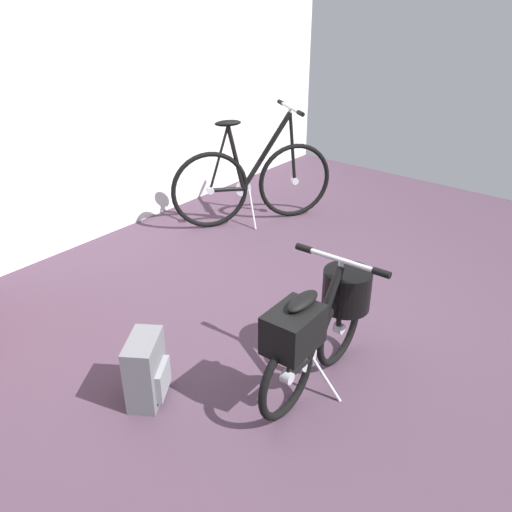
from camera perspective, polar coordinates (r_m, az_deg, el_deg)
name	(u,v)px	position (r m, az deg, el deg)	size (l,w,h in m)	color
ground_plane	(294,344)	(3.21, 4.06, -9.29)	(6.42, 6.42, 0.00)	#473342
back_wall	(45,52)	(4.21, -21.48, 19.55)	(6.42, 0.10, 2.93)	white
folding_bike_foreground	(321,322)	(2.74, 6.93, -6.99)	(0.95, 0.53, 0.68)	black
display_bike_left	(253,181)	(4.63, -0.30, 7.99)	(1.23, 0.81, 0.99)	black
backpack_on_floor	(146,370)	(2.79, -11.59, -11.79)	(0.30, 0.27, 0.36)	slate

